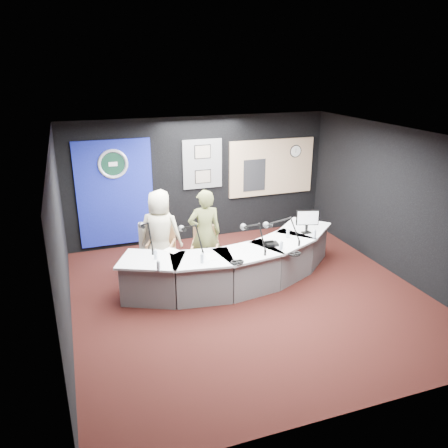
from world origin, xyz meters
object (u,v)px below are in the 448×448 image
object	(u,v)px
broadcast_desk	(236,264)
armchair_right	(205,250)
armchair_left	(161,252)
person_woman	(205,234)
person_man	(160,233)

from	to	relation	value
broadcast_desk	armchair_right	bearing A→B (deg)	133.36
armchair_left	armchair_right	distance (m)	0.86
armchair_left	person_woman	bearing A→B (deg)	-1.60
armchair_right	person_man	size ratio (longest dim) A/B	0.63
person_man	armchair_left	bearing A→B (deg)	-0.00
broadcast_desk	person_man	size ratio (longest dim) A/B	2.68
broadcast_desk	armchair_left	xyz separation A→B (m)	(-1.22, 0.86, 0.07)
armchair_left	armchair_right	size ratio (longest dim) A/B	0.85
person_woman	armchair_left	bearing A→B (deg)	-21.74
armchair_left	person_man	size ratio (longest dim) A/B	0.54
armchair_left	armchair_right	world-z (taller)	armchair_right
armchair_left	broadcast_desk	bearing A→B (deg)	-10.25
broadcast_desk	person_woman	distance (m)	0.82
broadcast_desk	person_man	distance (m)	1.57
armchair_right	person_woman	bearing A→B (deg)	0.00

